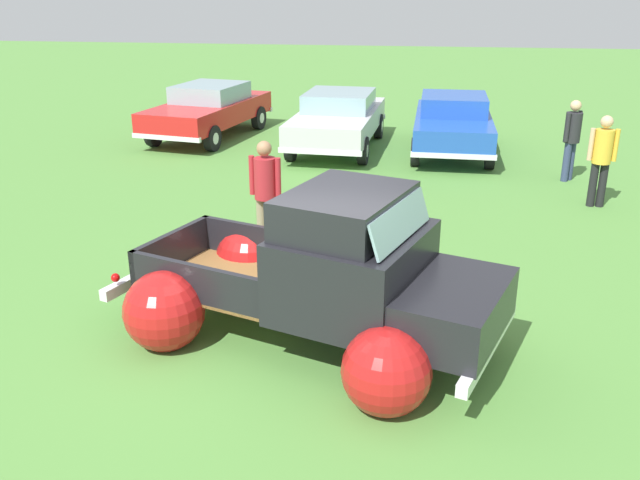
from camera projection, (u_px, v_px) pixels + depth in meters
ground_plane at (303, 336)px, 8.31m from camera, size 80.00×80.00×0.00m
vintage_pickup_truck at (332, 286)px, 7.87m from camera, size 4.99×3.83×1.96m
show_car_0 at (209, 109)px, 18.65m from camera, size 2.68×4.84×1.43m
show_car_1 at (338, 118)px, 17.37m from camera, size 2.17×4.74×1.43m
show_car_2 at (453, 122)px, 16.87m from camera, size 1.95×4.36×1.43m
spectator_0 at (602, 155)px, 12.75m from camera, size 0.53×0.35×1.75m
spectator_1 at (572, 135)px, 14.45m from camera, size 0.48×0.48×1.73m
spectator_2 at (265, 189)px, 10.61m from camera, size 0.54×0.40×1.78m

